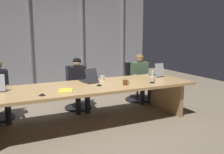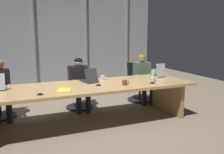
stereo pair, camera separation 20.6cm
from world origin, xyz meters
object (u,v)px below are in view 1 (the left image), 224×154
coffee_mug_far (102,78)px  water_bottle_primary (153,76)px  laptop_left_mid (89,79)px  conference_mic_middle (42,94)px  conference_mic_left_side (152,82)px  laptop_center (156,74)px  coffee_mug_near (125,83)px  person_center (141,75)px  office_chair_center (136,86)px  conference_mic_right_side (99,85)px  office_chair_left_mid (77,92)px  person_left_mid (79,81)px  spiral_notepad (66,91)px

coffee_mug_far → water_bottle_primary: bearing=-30.6°
laptop_left_mid → conference_mic_middle: (-1.01, -0.67, -0.04)m
conference_mic_left_side → coffee_mug_far: bearing=140.1°
laptop_center → conference_mic_left_side: 0.77m
coffee_mug_near → conference_mic_middle: size_ratio=1.22×
person_center → coffee_mug_far: size_ratio=8.92×
office_chair_center → coffee_mug_near: bearing=-42.7°
office_chair_center → person_center: size_ratio=0.82×
conference_mic_middle → conference_mic_right_side: bearing=14.5°
conference_mic_middle → office_chair_center: bearing=28.8°
coffee_mug_near → conference_mic_right_side: (-0.46, 0.16, -0.03)m
office_chair_left_mid → laptop_center: bearing=70.1°
laptop_center → person_left_mid: 1.70m
person_center → water_bottle_primary: 1.13m
person_center → spiral_notepad: (-2.17, -1.11, 0.07)m
laptop_left_mid → laptop_center: (1.57, -0.03, 0.00)m
office_chair_left_mid → conference_mic_middle: size_ratio=8.57×
person_left_mid → conference_mic_left_side: (1.10, -1.17, 0.10)m
conference_mic_left_side → laptop_center: bearing=49.4°
office_chair_center → conference_mic_left_side: size_ratio=8.54×
person_center → conference_mic_right_side: size_ratio=10.45×
laptop_center → office_chair_center: laptop_center is taller
conference_mic_middle → person_center: bearing=25.7°
spiral_notepad → coffee_mug_near: bearing=21.8°
conference_mic_left_side → spiral_notepad: 1.68m
water_bottle_primary → conference_mic_middle: water_bottle_primary is taller
person_left_mid → coffee_mug_far: 0.63m
office_chair_left_mid → office_chair_center: office_chair_left_mid is taller
person_center → coffee_mug_near: bearing=-37.3°
coffee_mug_far → conference_mic_middle: bearing=-151.8°
laptop_center → spiral_notepad: size_ratio=1.04×
office_chair_center → coffee_mug_near: size_ratio=7.01×
coffee_mug_far → conference_mic_middle: (-1.32, -0.71, -0.03)m
person_center → person_left_mid: bearing=-83.9°
water_bottle_primary → spiral_notepad: 1.78m
laptop_center → person_center: size_ratio=0.33×
person_left_mid → conference_mic_middle: (-0.99, -1.23, 0.10)m
office_chair_left_mid → conference_mic_right_side: bearing=8.8°
coffee_mug_near → water_bottle_primary: bearing=6.6°
coffee_mug_near → coffee_mug_far: (-0.21, 0.59, 0.00)m
office_chair_center → conference_mic_middle: size_ratio=8.54×
conference_mic_right_side → conference_mic_middle: bearing=-165.5°
laptop_center → water_bottle_primary: bearing=133.9°
spiral_notepad → person_left_mid: bearing=84.6°
person_center → conference_mic_left_side: (-0.49, -1.17, 0.08)m
office_chair_center → conference_mic_left_side: 1.46m
person_center → laptop_left_mid: bearing=-64.2°
office_chair_center → coffee_mug_far: 1.47m
laptop_left_mid → person_center: (1.56, 0.57, -0.12)m
coffee_mug_far → conference_mic_left_side: (0.77, -0.64, -0.03)m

